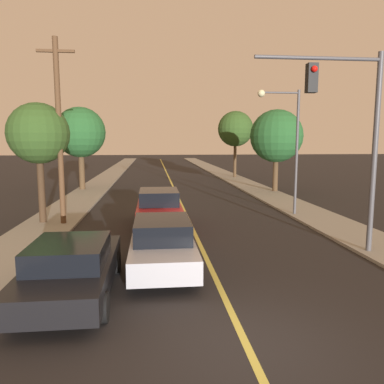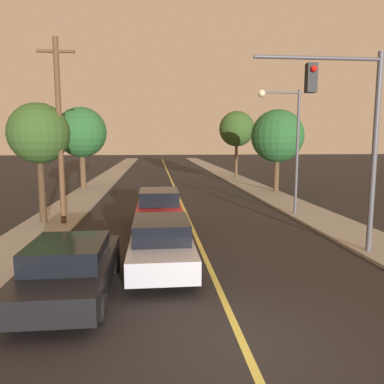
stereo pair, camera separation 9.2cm
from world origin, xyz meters
TOP-DOWN VIEW (x-y plane):
  - ground_plane at (0.00, 0.00)m, footprint 200.00×200.00m
  - road_surface at (0.00, 36.00)m, footprint 10.34×80.00m
  - sidewalk_left at (-6.42, 36.00)m, footprint 2.50×80.00m
  - sidewalk_right at (6.42, 36.00)m, footprint 2.50×80.00m
  - car_near_lane_front at (-1.45, 4.58)m, footprint 1.97×4.94m
  - car_near_lane_second at (-1.45, 9.91)m, footprint 2.00×5.02m
  - car_outer_lane_front at (-3.72, 2.67)m, footprint 2.08×4.76m
  - traffic_signal_mast at (4.67, 5.24)m, footprint 4.21×0.42m
  - streetlamp_right at (4.96, 11.83)m, footprint 2.15×0.36m
  - utility_pole_left at (-5.77, 10.78)m, footprint 1.60×0.24m
  - tree_left_near at (-7.14, 23.12)m, footprint 3.82×3.82m
  - tree_left_far at (-6.76, 11.10)m, footprint 2.72×2.72m
  - tree_right_near at (7.39, 20.52)m, footprint 3.86×3.86m
  - tree_right_far at (6.83, 31.82)m, footprint 3.62×3.62m

SIDE VIEW (x-z plane):
  - ground_plane at x=0.00m, z-range 0.00..0.00m
  - road_surface at x=0.00m, z-range 0.00..0.01m
  - sidewalk_left at x=-6.42m, z-range 0.00..0.12m
  - sidewalk_right at x=6.42m, z-range 0.00..0.12m
  - car_outer_lane_front at x=-3.72m, z-range 0.03..1.45m
  - car_near_lane_front at x=-1.45m, z-range 0.01..1.55m
  - car_near_lane_second at x=-1.45m, z-range 0.01..1.71m
  - tree_left_far at x=-6.76m, z-range 1.42..6.82m
  - tree_right_near at x=7.39m, z-range 1.17..7.18m
  - streetlamp_right at x=4.96m, z-range 1.10..7.30m
  - utility_pole_left at x=-5.77m, z-range 0.28..8.41m
  - tree_left_near at x=-7.14m, z-range 1.32..7.59m
  - traffic_signal_mast at x=4.67m, z-range 1.21..7.73m
  - tree_right_far at x=6.83m, z-range 1.67..8.43m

